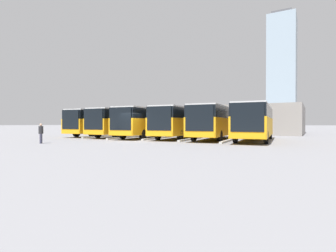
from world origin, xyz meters
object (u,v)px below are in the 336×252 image
Objects in this scene: bus_5 at (103,122)px; bus_4 at (125,122)px; bus_3 at (149,122)px; bus_0 at (255,121)px; pedestrian at (41,133)px; bus_2 at (182,122)px; bus_1 at (216,121)px.

bus_4 is at bearing 168.64° from bus_5.
bus_4 is 1.00× the size of bus_5.
bus_3 is 3.75m from bus_4.
bus_3 is 1.00× the size of bus_5.
bus_3 is at bearing 168.54° from bus_5.
bus_5 is at bearing -7.41° from bus_0.
bus_0 is at bearing 82.73° from pedestrian.
bus_2 is (7.45, -0.43, 0.00)m from bus_0.
bus_2 is 1.00× the size of bus_3.
bus_0 is 1.00× the size of bus_4.
bus_1 and bus_4 have the same top height.
bus_2 is 3.77m from bus_3.
pedestrian is at bearing 89.69° from bus_4.
bus_2 is 1.00× the size of bus_5.
bus_1 and bus_3 have the same top height.
bus_3 is at bearing -4.70° from bus_0.
bus_0 is 1.00× the size of bus_3.
bus_4 is at bearing -11.55° from bus_3.
bus_5 is at bearing -6.52° from bus_2.
bus_1 is at bearing 173.38° from bus_5.
bus_0 is 3.74m from bus_1.
bus_0 is 11.18m from bus_3.
bus_5 reaches higher than pedestrian.
bus_2 is at bearing 175.91° from bus_4.
bus_1 and bus_5 have the same top height.
bus_2 and bus_4 have the same top height.
bus_5 is 7.39× the size of pedestrian.
bus_1 and bus_2 have the same top height.
bus_5 is (11.18, -0.21, 0.00)m from bus_2.
bus_0 is at bearing 173.58° from bus_4.
bus_1 is 1.00× the size of bus_3.
bus_0 and bus_4 have the same top height.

